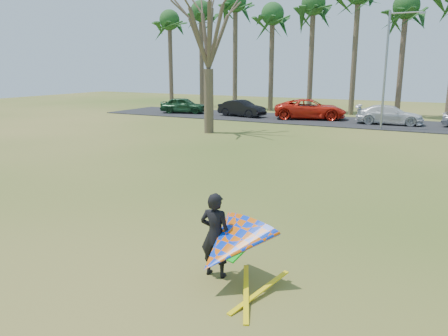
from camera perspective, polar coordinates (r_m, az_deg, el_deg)
The scene contains 15 objects.
ground at distance 12.96m, azimuth -4.15°, elevation -6.53°, with size 100.00×100.00×0.00m, color #285111.
parking_strip at distance 36.18m, azimuth 17.33°, elevation 5.67°, with size 46.00×7.00×0.06m, color black.
palm_0 at distance 50.44m, azimuth -7.13°, elevation 18.50°, with size 4.84×4.84×10.84m.
palm_1 at distance 48.36m, azimuth -3.02°, elevation 19.62°, with size 4.84×4.84×11.54m.
palm_2 at distance 46.55m, azimuth 1.50°, elevation 20.73°, with size 4.84×4.84×12.24m.
palm_3 at distance 44.76m, azimuth 6.36°, elevation 19.22°, with size 4.84×4.84×10.84m.
palm_4 at distance 43.53m, azimuth 11.60°, elevation 20.12°, with size 4.84×4.84×11.54m.
palm_6 at distance 41.85m, azimuth 22.70°, elevation 18.77°, with size 4.84×4.84×10.84m.
bare_tree_left at distance 29.30m, azimuth -2.09°, elevation 18.13°, with size 6.60×6.60×9.70m.
streetlight at distance 32.62m, azimuth 20.66°, elevation 12.50°, with size 2.28×0.18×8.00m.
car_0 at distance 41.72m, azimuth -5.31°, elevation 8.17°, with size 1.73×4.31×1.47m, color #1A4223.
car_1 at distance 38.79m, azimuth 2.34°, elevation 7.81°, with size 1.50×4.29×1.41m, color black.
car_2 at distance 37.46m, azimuth 11.19°, elevation 7.56°, with size 2.72×5.90×1.64m, color red.
car_3 at distance 35.65m, azimuth 20.80°, elevation 6.51°, with size 1.99×4.90×1.42m, color silver.
kite_flyer at distance 8.91m, azimuth 0.41°, elevation -9.96°, with size 2.13×2.39×2.02m.
Camera 1 is at (6.50, -10.33, 4.35)m, focal length 35.00 mm.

